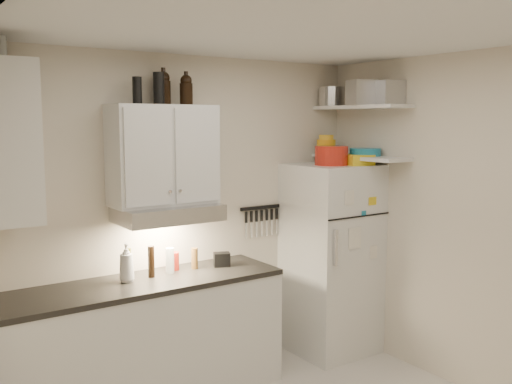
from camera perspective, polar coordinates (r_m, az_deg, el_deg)
ceiling at (r=3.41m, az=5.29°, el=16.03°), size 3.20×3.00×0.02m
back_wall at (r=4.70m, az=-6.74°, el=-2.48°), size 3.20×0.02×2.60m
left_wall at (r=2.77m, az=-22.11°, el=-9.77°), size 0.02×3.00×2.60m
right_wall at (r=4.63m, az=20.63°, el=-3.03°), size 0.02×3.00×2.60m
base_cabinet at (r=4.43m, az=-11.15°, el=-14.72°), size 2.10×0.60×0.88m
countertop at (r=4.29m, az=-11.30°, el=-9.00°), size 2.10×0.62×0.04m
upper_cabinet at (r=4.35m, az=-9.27°, el=3.67°), size 0.80×0.33×0.75m
side_cabinet at (r=3.87m, az=-23.86°, el=4.60°), size 0.33×0.55×1.00m
range_hood at (r=4.34m, az=-8.79°, el=-2.10°), size 0.76×0.46×0.12m
fridge at (r=5.21m, az=7.52°, el=-6.59°), size 0.70×0.68×1.70m
shelf_hi at (r=5.11m, az=10.48°, el=8.35°), size 0.30×0.95×0.03m
shelf_lo at (r=5.12m, az=10.37°, el=3.42°), size 0.30×0.95×0.03m
knife_strip at (r=5.04m, az=0.46°, el=-1.56°), size 0.42×0.02×0.03m
dutch_oven at (r=4.97m, az=7.54°, el=3.63°), size 0.36×0.36×0.17m
book_stack at (r=5.04m, az=10.01°, el=3.21°), size 0.28×0.32×0.09m
spice_jar at (r=5.10m, az=7.95°, el=3.42°), size 0.08×0.08×0.11m
stock_pot at (r=5.34m, az=7.62°, el=9.43°), size 0.25×0.25×0.17m
tin_a at (r=5.02m, az=10.51°, el=9.75°), size 0.25×0.24×0.21m
tin_b at (r=4.99m, az=13.15°, el=9.65°), size 0.24×0.24×0.20m
bowl_teal at (r=5.29m, az=7.66°, el=4.21°), size 0.21×0.21×0.09m
bowl_orange at (r=5.26m, az=7.03°, el=4.95°), size 0.17×0.17×0.05m
bowl_yellow at (r=5.26m, az=7.04°, el=5.46°), size 0.13×0.13×0.04m
plates at (r=5.08m, az=10.87°, el=3.93°), size 0.29×0.29×0.07m
growler_a at (r=4.44m, az=-9.23°, el=10.25°), size 0.12×0.12×0.26m
growler_b at (r=4.45m, az=-7.00°, el=10.14°), size 0.10×0.10×0.24m
thermos_a at (r=4.34m, az=-9.70°, el=10.17°), size 0.10×0.10×0.24m
thermos_b at (r=4.26m, az=-11.80°, el=9.91°), size 0.08×0.08×0.20m
soap_bottle at (r=4.25m, az=-12.83°, el=-6.70°), size 0.14×0.14×0.31m
pepper_mill at (r=4.55m, az=-6.16°, el=-6.62°), size 0.06×0.06×0.17m
oil_bottle at (r=4.34m, az=-12.65°, el=-7.00°), size 0.05×0.05×0.23m
vinegar_bottle at (r=4.35m, az=-10.43°, el=-6.86°), size 0.06×0.06×0.24m
clear_bottle at (r=4.44m, az=-8.61°, el=-6.79°), size 0.08×0.08×0.20m
red_jar at (r=4.53m, az=-8.15°, el=-6.86°), size 0.08×0.08×0.14m
caddy at (r=4.61m, az=-3.45°, el=-6.75°), size 0.15×0.13×0.11m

